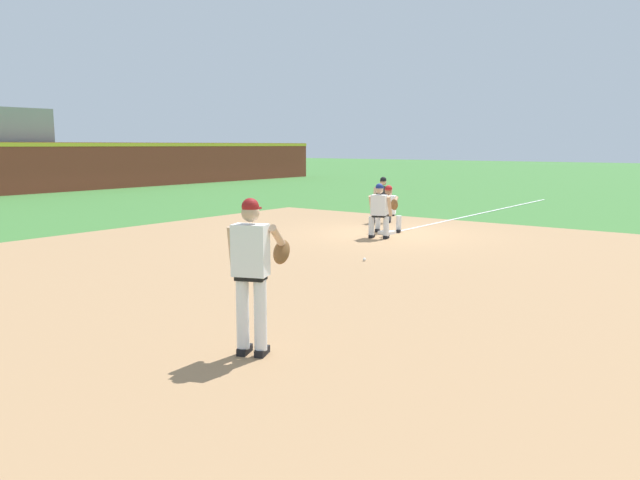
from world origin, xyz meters
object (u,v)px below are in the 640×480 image
baseball (364,259)px  baserunner (379,209)px  first_baseman (389,207)px  pitcher (253,267)px  umpire (383,198)px  first_base_bag (387,233)px

baseball → baserunner: bearing=26.4°
baseball → first_baseman: 4.58m
pitcher → baserunner: bearing=22.8°
first_baseman → baserunner: 1.20m
baserunner → umpire: same height
pitcher → first_baseman: (9.95, 4.08, -0.33)m
first_base_bag → baserunner: size_ratio=0.26×
first_baseman → umpire: umpire is taller
first_base_bag → first_baseman: (0.30, 0.14, 0.69)m
baseball → pitcher: bearing=-159.1°
baseball → baserunner: size_ratio=0.05×
baseball → umpire: size_ratio=0.05×
pitcher → umpire: 13.01m
first_baseman → baserunner: bearing=-161.6°
first_base_bag → baserunner: (-0.83, -0.24, 0.75)m
baserunner → umpire: bearing=29.5°
first_base_bag → baseball: (-3.82, -1.72, -0.01)m
baseball → umpire: umpire is taller
baserunner → first_base_bag: bearing=16.2°
first_base_bag → baseball: bearing=-155.7°
first_baseman → umpire: size_ratio=0.92×
first_base_bag → pitcher: bearing=-157.7°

